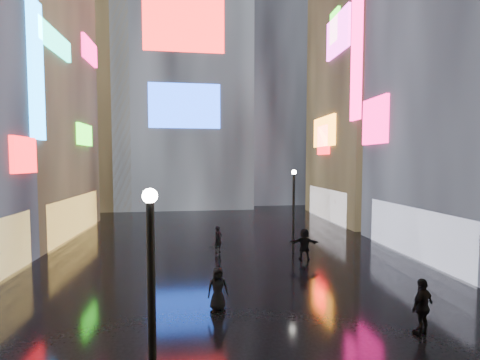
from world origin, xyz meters
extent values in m
plane|color=black|center=(0.00, 20.00, 0.00)|extent=(140.00, 140.00, 0.00)
cube|color=red|center=(-10.85, 18.32, 6.06)|extent=(0.25, 2.24, 1.94)
cube|color=#1284E9|center=(-10.85, 20.00, 11.00)|extent=(0.25, 1.40, 8.00)
cube|color=black|center=(-16.00, 26.00, 11.00)|extent=(10.00, 12.00, 22.00)
cube|color=#FFC659|center=(-11.10, 26.00, 1.50)|extent=(0.20, 10.00, 3.00)
cube|color=#28D217|center=(-10.85, 27.82, 7.91)|extent=(0.25, 3.00, 1.71)
cube|color=#17DEB1|center=(-10.85, 22.61, 13.61)|extent=(0.25, 4.84, 1.37)
cube|color=#E90B5F|center=(-10.85, 29.70, 15.31)|extent=(0.25, 3.32, 1.94)
cube|color=white|center=(11.10, 17.00, 1.50)|extent=(0.20, 9.00, 3.00)
cube|color=#E90B5F|center=(10.85, 21.12, 8.58)|extent=(0.25, 2.99, 3.26)
cube|color=#E90B5F|center=(10.85, 24.00, 14.00)|extent=(0.25, 1.40, 10.00)
cube|color=black|center=(16.00, 30.00, 14.00)|extent=(10.00, 12.00, 28.00)
cube|color=white|center=(11.10, 30.00, 1.50)|extent=(0.20, 9.00, 3.00)
cube|color=orange|center=(10.85, 30.32, 8.66)|extent=(0.25, 4.92, 2.91)
cube|color=#E92ECC|center=(10.85, 27.51, 17.02)|extent=(0.25, 4.36, 3.46)
cube|color=red|center=(10.85, 30.44, 7.84)|extent=(0.25, 2.63, 2.87)
cube|color=#28D217|center=(10.85, 28.19, 17.94)|extent=(0.25, 1.69, 2.90)
cube|color=black|center=(-3.00, 44.00, 21.00)|extent=(16.00, 14.00, 42.00)
cube|color=#FF1414|center=(-3.00, 36.90, 21.00)|extent=(9.00, 0.20, 6.00)
cube|color=#194CFF|center=(-3.00, 36.90, 12.00)|extent=(8.00, 0.20, 5.00)
cube|color=black|center=(9.00, 46.00, 17.00)|extent=(12.00, 12.00, 34.00)
cube|color=black|center=(-14.00, 42.00, 13.00)|extent=(10.00, 10.00, 26.00)
cylinder|color=black|center=(-2.55, 6.12, 2.50)|extent=(0.16, 0.16, 5.00)
sphere|color=white|center=(-2.55, 6.12, 5.05)|extent=(0.30, 0.30, 0.30)
cylinder|color=black|center=(4.34, 19.09, 2.50)|extent=(0.16, 0.16, 5.00)
sphere|color=white|center=(4.34, 19.09, 5.05)|extent=(0.30, 0.30, 0.30)
imported|color=black|center=(5.70, 9.17, 0.94)|extent=(1.19, 0.87, 1.88)
imported|color=black|center=(-0.88, 11.83, 0.83)|extent=(0.85, 0.60, 1.65)
imported|color=black|center=(4.50, 17.46, 0.92)|extent=(1.77, 0.88, 1.83)
imported|color=black|center=(-0.37, 19.60, 0.83)|extent=(0.71, 0.70, 1.66)
imported|color=black|center=(-0.88, 11.83, 2.09)|extent=(1.05, 1.07, 0.88)
camera|label=1|loc=(-1.63, -0.25, 5.72)|focal=24.00mm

